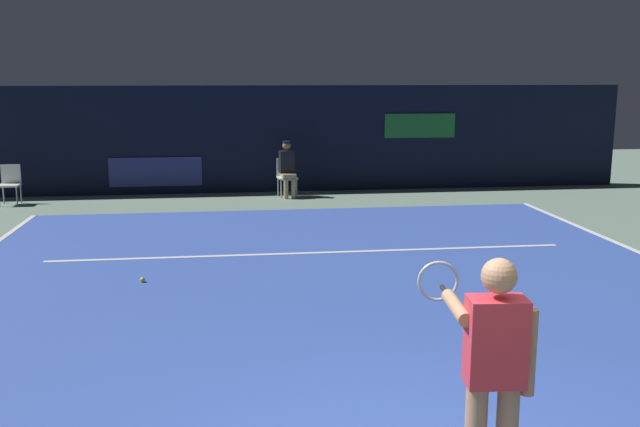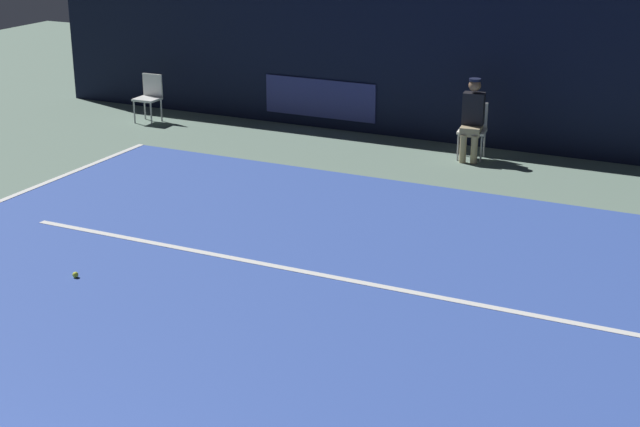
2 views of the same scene
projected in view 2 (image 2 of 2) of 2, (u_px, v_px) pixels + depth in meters
The scene contains 7 objects.
ground_plane at pixel (229, 350), 9.48m from camera, with size 33.62×33.62×0.00m, color slate.
court_surface at pixel (229, 349), 9.48m from camera, with size 10.63×11.70×0.01m, color #3856B2.
line_service at pixel (320, 275), 11.21m from camera, with size 8.29×0.10×0.01m, color white.
back_wall at pixel (487, 70), 16.22m from camera, with size 17.39×0.33×2.60m.
line_judge_on_chair at pixel (473, 118), 15.60m from camera, with size 0.49×0.57×1.32m.
courtside_chair_near at pixel (149, 95), 18.06m from camera, with size 0.45×0.42×0.88m.
tennis_ball at pixel (75, 275), 11.14m from camera, with size 0.07×0.07×0.07m, color #CCE033.
Camera 2 is at (4.52, -2.41, 4.41)m, focal length 54.32 mm.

